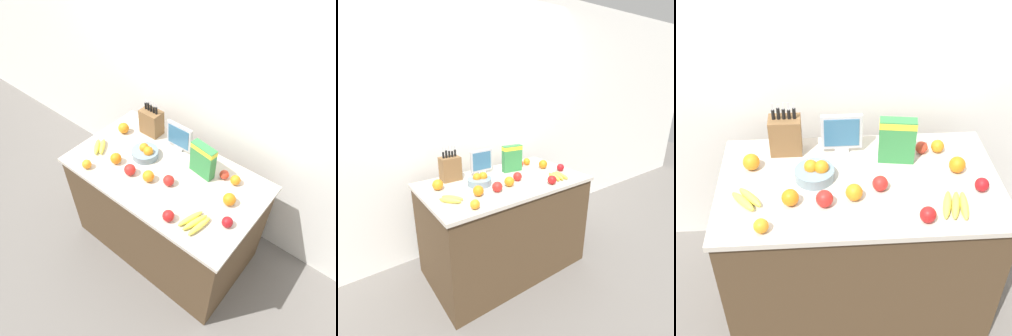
# 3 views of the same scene
# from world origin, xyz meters

# --- Properties ---
(ground_plane) EXTENTS (14.00, 14.00, 0.00)m
(ground_plane) POSITION_xyz_m (0.00, 0.00, 0.00)
(ground_plane) COLOR slate
(wall_back) EXTENTS (9.00, 0.06, 2.60)m
(wall_back) POSITION_xyz_m (0.00, 0.62, 1.30)
(wall_back) COLOR silver
(wall_back) RESTS_ON ground_plane
(counter) EXTENTS (1.43, 0.81, 0.89)m
(counter) POSITION_xyz_m (0.00, 0.00, 0.45)
(counter) COLOR #4C3823
(counter) RESTS_ON ground_plane
(knife_block) EXTENTS (0.17, 0.12, 0.31)m
(knife_block) POSITION_xyz_m (-0.37, 0.28, 1.00)
(knife_block) COLOR brown
(knife_block) RESTS_ON counter
(small_monitor) EXTENTS (0.22, 0.03, 0.23)m
(small_monitor) POSITION_xyz_m (-0.08, 0.26, 1.01)
(small_monitor) COLOR #B7B7BC
(small_monitor) RESTS_ON counter
(cereal_box) EXTENTS (0.20, 0.09, 0.25)m
(cereal_box) POSITION_xyz_m (0.21, 0.16, 1.03)
(cereal_box) COLOR #338442
(cereal_box) RESTS_ON counter
(fruit_bowl) EXTENTS (0.20, 0.20, 0.11)m
(fruit_bowl) POSITION_xyz_m (-0.22, 0.04, 0.93)
(fruit_bowl) COLOR gray
(fruit_bowl) RESTS_ON counter
(banana_bunch_left) EXTENTS (0.16, 0.21, 0.04)m
(banana_bunch_left) POSITION_xyz_m (0.43, -0.23, 0.91)
(banana_bunch_left) COLOR yellow
(banana_bunch_left) RESTS_ON counter
(banana_bunch_right) EXTENTS (0.17, 0.19, 0.04)m
(banana_bunch_right) POSITION_xyz_m (-0.55, -0.12, 0.91)
(banana_bunch_right) COLOR yellow
(banana_bunch_right) RESTS_ON counter
(apple_rear) EXTENTS (0.08, 0.08, 0.08)m
(apple_rear) POSITION_xyz_m (0.09, -0.07, 0.93)
(apple_rear) COLOR red
(apple_rear) RESTS_ON counter
(apple_middle) EXTENTS (0.07, 0.07, 0.07)m
(apple_middle) POSITION_xyz_m (0.36, 0.22, 0.92)
(apple_middle) COLOR red
(apple_middle) RESTS_ON counter
(apple_by_knife_block) EXTENTS (0.08, 0.08, 0.08)m
(apple_by_knife_block) POSITION_xyz_m (-0.18, -0.17, 0.93)
(apple_by_knife_block) COLOR red
(apple_by_knife_block) RESTS_ON counter
(apple_leftmost) EXTENTS (0.07, 0.07, 0.07)m
(apple_leftmost) POSITION_xyz_m (0.59, -0.11, 0.92)
(apple_leftmost) COLOR #A31419
(apple_leftmost) RESTS_ON counter
(apple_near_bananas) EXTENTS (0.08, 0.08, 0.08)m
(apple_near_bananas) POSITION_xyz_m (0.28, -0.30, 0.93)
(apple_near_bananas) COLOR red
(apple_near_bananas) RESTS_ON counter
(orange_front_right) EXTENTS (0.09, 0.09, 0.09)m
(orange_front_right) POSITION_xyz_m (-0.55, 0.14, 0.93)
(orange_front_right) COLOR orange
(orange_front_right) RESTS_ON counter
(orange_near_bowl) EXTENTS (0.07, 0.07, 0.07)m
(orange_near_bowl) POSITION_xyz_m (-0.47, -0.32, 0.92)
(orange_near_bowl) COLOR orange
(orange_near_bowl) RESTS_ON counter
(orange_mid_right) EXTENTS (0.09, 0.09, 0.09)m
(orange_mid_right) POSITION_xyz_m (0.51, 0.05, 0.93)
(orange_mid_right) COLOR orange
(orange_mid_right) RESTS_ON counter
(orange_mid_left) EXTENTS (0.07, 0.07, 0.07)m
(orange_mid_left) POSITION_xyz_m (0.45, 0.23, 0.92)
(orange_mid_left) COLOR orange
(orange_mid_left) RESTS_ON counter
(orange_front_center) EXTENTS (0.08, 0.08, 0.08)m
(orange_front_center) POSITION_xyz_m (-0.04, -0.13, 0.93)
(orange_front_center) COLOR orange
(orange_front_center) RESTS_ON counter
(orange_by_cereal) EXTENTS (0.08, 0.08, 0.08)m
(orange_by_cereal) POSITION_xyz_m (-0.34, -0.15, 0.93)
(orange_by_cereal) COLOR orange
(orange_by_cereal) RESTS_ON counter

